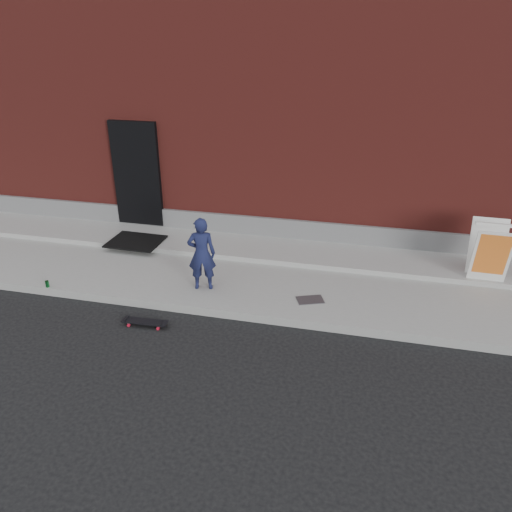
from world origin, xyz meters
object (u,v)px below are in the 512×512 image
(soda_can, at_px, (47,284))
(child, at_px, (202,254))
(skateboard, at_px, (145,322))
(pizza_sign, at_px, (490,251))

(soda_can, bearing_deg, child, 12.80)
(skateboard, bearing_deg, pizza_sign, 24.49)
(child, height_order, skateboard, child)
(skateboard, relative_size, soda_can, 6.08)
(pizza_sign, distance_m, soda_can, 7.74)
(skateboard, bearing_deg, soda_can, 165.64)
(child, height_order, soda_can, child)
(soda_can, bearing_deg, pizza_sign, 14.45)
(child, relative_size, soda_can, 11.09)
(pizza_sign, relative_size, soda_can, 8.74)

